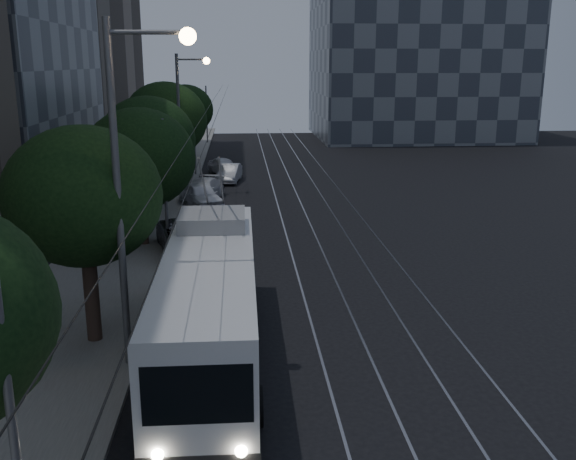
% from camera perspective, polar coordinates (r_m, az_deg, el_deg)
% --- Properties ---
extents(ground, '(120.00, 120.00, 0.00)m').
position_cam_1_polar(ground, '(20.33, 1.65, -9.58)').
color(ground, black).
rests_on(ground, ground).
extents(sidewalk, '(5.00, 90.00, 0.15)m').
position_cam_1_polar(sidewalk, '(39.69, -12.27, 2.31)').
color(sidewalk, slate).
rests_on(sidewalk, ground).
extents(tram_rails, '(4.52, 90.00, 0.02)m').
position_cam_1_polar(tram_rails, '(39.57, 2.23, 2.50)').
color(tram_rails, '#94939B').
rests_on(tram_rails, ground).
extents(overhead_wires, '(2.23, 90.00, 6.00)m').
position_cam_1_polar(overhead_wires, '(38.85, -8.83, 7.29)').
color(overhead_wires, black).
rests_on(overhead_wires, ground).
extents(building_distant_right, '(22.00, 18.00, 24.00)m').
position_cam_1_polar(building_distant_right, '(76.18, 11.35, 17.16)').
color(building_distant_right, '#3B414B').
rests_on(building_distant_right, ground).
extents(trolleybus, '(2.71, 12.28, 5.63)m').
position_cam_1_polar(trolleybus, '(18.78, -6.91, -6.23)').
color(trolleybus, silver).
rests_on(trolleybus, ground).
extents(pickup_silver, '(3.57, 5.83, 1.51)m').
position_cam_1_polar(pickup_silver, '(28.97, -8.80, -0.70)').
color(pickup_silver, '#979A9E').
rests_on(pickup_silver, ground).
extents(car_white_a, '(3.24, 4.72, 1.49)m').
position_cam_1_polar(car_white_a, '(38.24, -7.77, 3.08)').
color(car_white_a, silver).
rests_on(car_white_a, ground).
extents(car_white_b, '(2.96, 4.89, 1.32)m').
position_cam_1_polar(car_white_b, '(40.22, -7.61, 3.53)').
color(car_white_b, silver).
rests_on(car_white_b, ground).
extents(car_white_c, '(1.87, 3.98, 1.26)m').
position_cam_1_polar(car_white_c, '(46.45, -5.22, 5.05)').
color(car_white_c, '#BBBBBF').
rests_on(car_white_c, ground).
extents(car_white_d, '(2.90, 4.03, 1.28)m').
position_cam_1_polar(car_white_d, '(49.58, -5.69, 5.66)').
color(car_white_d, silver).
rests_on(car_white_d, ground).
extents(tree_1, '(4.56, 4.56, 6.66)m').
position_cam_1_polar(tree_1, '(19.46, -17.72, 2.84)').
color(tree_1, '#33241C').
rests_on(tree_1, ground).
extents(tree_2, '(5.09, 5.09, 6.43)m').
position_cam_1_polar(tree_2, '(29.93, -13.08, 6.20)').
color(tree_2, '#33241C').
rests_on(tree_2, ground).
extents(tree_3, '(5.17, 5.17, 6.64)m').
position_cam_1_polar(tree_3, '(35.98, -12.34, 7.88)').
color(tree_3, '#33241C').
rests_on(tree_3, ground).
extents(tree_4, '(5.73, 5.73, 7.12)m').
position_cam_1_polar(tree_4, '(45.47, -10.85, 9.60)').
color(tree_4, '#33241C').
rests_on(tree_4, ground).
extents(tree_5, '(4.75, 4.75, 6.55)m').
position_cam_1_polar(tree_5, '(56.56, -9.10, 10.50)').
color(tree_5, '#33241C').
rests_on(tree_5, ground).
extents(streetlamp_near, '(2.31, 0.44, 9.45)m').
position_cam_1_polar(streetlamp_near, '(17.29, -13.73, 5.53)').
color(streetlamp_near, '#5F5F61').
rests_on(streetlamp_near, ground).
extents(streetlamp_far, '(2.19, 0.44, 8.89)m').
position_cam_1_polar(streetlamp_far, '(42.33, -9.15, 10.53)').
color(streetlamp_far, '#5F5F61').
rests_on(streetlamp_far, ground).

